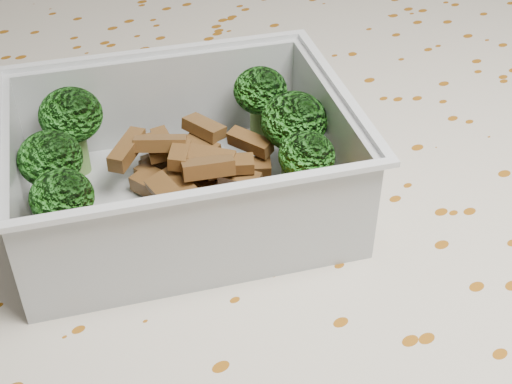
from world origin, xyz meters
TOP-DOWN VIEW (x-y plane):
  - dining_table at (0.00, 0.00)m, footprint 1.40×0.90m
  - tablecloth at (0.00, 0.00)m, footprint 1.46×0.96m
  - lunch_container at (-0.03, 0.03)m, footprint 0.24×0.22m
  - broccoli_florets at (-0.02, 0.04)m, footprint 0.18×0.16m
  - meat_pile at (-0.01, 0.04)m, footprint 0.09×0.09m
  - sausage at (-0.04, -0.01)m, footprint 0.16×0.09m

SIDE VIEW (x-z plane):
  - dining_table at x=0.00m, z-range 0.29..1.04m
  - tablecloth at x=0.00m, z-range 0.62..0.81m
  - meat_pile at x=-0.01m, z-range 0.76..0.80m
  - lunch_container at x=-0.03m, z-range 0.74..0.82m
  - sausage at x=-0.04m, z-range 0.77..0.80m
  - broccoli_florets at x=-0.02m, z-range 0.77..0.83m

